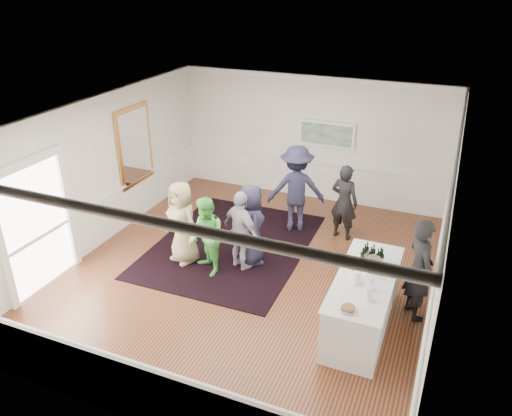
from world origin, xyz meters
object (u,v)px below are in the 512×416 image
at_px(guest_tan, 182,223).
at_px(guest_green, 207,237).
at_px(nut_bowl, 348,309).
at_px(bartender, 419,269).
at_px(ice_bucket, 373,265).
at_px(serving_table, 363,302).
at_px(guest_lilac, 241,231).
at_px(guest_dark_a, 296,189).
at_px(guest_navy, 251,225).
at_px(guest_dark_b, 344,202).

bearing_deg(guest_tan, guest_green, 5.26).
bearing_deg(nut_bowl, bartender, 62.92).
distance_m(bartender, ice_bucket, 0.87).
relative_size(serving_table, bartender, 1.30).
distance_m(guest_lilac, ice_bucket, 2.80).
distance_m(guest_dark_a, guest_navy, 1.79).
height_order(bartender, guest_navy, bartender).
height_order(guest_lilac, guest_navy, guest_navy).
xyz_separation_m(serving_table, guest_dark_a, (-2.17, 2.93, 0.52)).
xyz_separation_m(bartender, guest_tan, (-4.63, 0.03, -0.05)).
relative_size(guest_tan, guest_dark_a, 0.87).
bearing_deg(guest_dark_b, bartender, 141.54).
bearing_deg(bartender, guest_dark_b, 6.37).
relative_size(guest_dark_b, guest_navy, 1.01).
distance_m(serving_table, guest_dark_b, 3.16).
height_order(bartender, guest_lilac, bartender).
xyz_separation_m(ice_bucket, nut_bowl, (-0.13, -1.19, -0.08)).
distance_m(guest_green, ice_bucket, 3.27).
distance_m(guest_green, guest_navy, 0.95).
distance_m(guest_tan, guest_green, 0.70).
xyz_separation_m(guest_dark_b, ice_bucket, (1.12, -2.74, 0.23)).
height_order(ice_bucket, nut_bowl, ice_bucket).
xyz_separation_m(bartender, ice_bucket, (-0.72, -0.45, 0.16)).
relative_size(guest_lilac, guest_dark_b, 0.96).
relative_size(guest_green, guest_navy, 0.94).
height_order(serving_table, guest_tan, guest_tan).
relative_size(serving_table, nut_bowl, 9.88).
distance_m(guest_navy, nut_bowl, 3.29).
relative_size(guest_tan, nut_bowl, 7.17).
bearing_deg(ice_bucket, nut_bowl, -95.98).
xyz_separation_m(guest_green, guest_navy, (0.64, 0.69, 0.05)).
bearing_deg(guest_dark_a, nut_bowl, 96.49).
bearing_deg(nut_bowl, guest_lilac, 143.66).
xyz_separation_m(guest_navy, nut_bowl, (2.48, -2.16, 0.16)).
bearing_deg(ice_bucket, guest_dark_b, 112.24).
bearing_deg(guest_navy, bartender, -135.09).
xyz_separation_m(guest_dark_a, ice_bucket, (2.23, -2.72, 0.08)).
height_order(guest_lilac, guest_dark_b, guest_dark_b).
height_order(guest_lilac, guest_dark_a, guest_dark_a).
distance_m(serving_table, nut_bowl, 1.12).
bearing_deg(guest_lilac, bartender, -156.46).
height_order(guest_tan, guest_dark_a, guest_dark_a).
bearing_deg(guest_dark_b, guest_tan, 51.68).
bearing_deg(guest_navy, guest_green, 101.01).
relative_size(guest_green, guest_lilac, 0.96).
distance_m(serving_table, guest_lilac, 2.81).
bearing_deg(ice_bucket, bartender, 32.33).
distance_m(serving_table, guest_green, 3.23).
relative_size(bartender, guest_green, 1.16).
xyz_separation_m(guest_dark_a, guest_dark_b, (1.11, 0.02, -0.15)).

